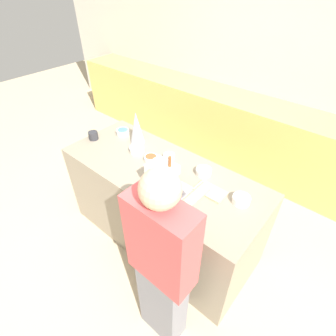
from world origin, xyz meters
name	(u,v)px	position (x,y,z in m)	size (l,w,h in m)	color
ground_plane	(162,235)	(0.00, 0.00, 0.00)	(12.00, 12.00, 0.00)	#C6B28E
wall_back	(270,66)	(0.00, 2.03, 1.30)	(8.00, 0.05, 2.60)	beige
back_cabinet_block	(245,134)	(0.00, 1.71, 0.47)	(6.00, 0.60, 0.94)	#DBBC60
kitchen_island	(162,206)	(0.00, 0.00, 0.45)	(1.87, 0.77, 0.90)	gray
baking_tray	(162,187)	(0.16, -0.16, 0.90)	(0.40, 0.31, 0.01)	#9E9EA8
gingerbread_house	(162,176)	(0.16, -0.16, 1.02)	(0.21, 0.17, 0.30)	brown
decorative_tree	(137,128)	(-0.47, 0.18, 1.06)	(0.14, 0.14, 0.32)	silver
candy_bowl_front_corner	(151,158)	(-0.16, 0.05, 0.92)	(0.12, 0.12, 0.04)	white
candy_bowl_near_tray_left	(123,132)	(-0.69, 0.19, 0.93)	(0.13, 0.13, 0.05)	silver
candy_bowl_center_rear	(241,199)	(0.71, 0.09, 0.93)	(0.13, 0.13, 0.05)	white
candy_bowl_behind_tray	(137,149)	(-0.35, 0.06, 0.92)	(0.14, 0.14, 0.05)	white
candy_bowl_far_right	(204,171)	(0.31, 0.19, 0.93)	(0.13, 0.13, 0.05)	white
candy_bowl_far_left	(169,156)	(-0.06, 0.18, 0.92)	(0.11, 0.11, 0.04)	silver
cookbook	(210,191)	(0.48, 0.04, 0.91)	(0.24, 0.14, 0.02)	#CCB78C
mug	(93,136)	(-0.84, -0.07, 0.94)	(0.09, 0.09, 0.08)	#2D2D33
person	(163,267)	(0.59, -0.64, 0.82)	(0.42, 0.52, 1.59)	slate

